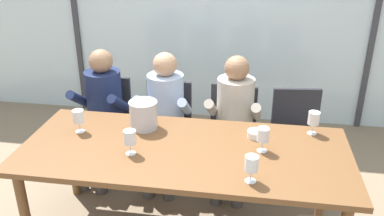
{
  "coord_description": "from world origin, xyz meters",
  "views": [
    {
      "loc": [
        0.44,
        -2.44,
        2.19
      ],
      "look_at": [
        0.0,
        0.35,
        0.92
      ],
      "focal_mm": 38.46,
      "sensor_mm": 36.0,
      "label": 1
    }
  ],
  "objects_px": {
    "person_pale_blue_shirt": "(164,111)",
    "wine_glass_spare_empty": "(78,117)",
    "chair_left_of_center": "(167,122)",
    "chair_center": "(231,127)",
    "wine_glass_by_right_taster": "(314,119)",
    "wine_glass_near_bucket": "(252,165)",
    "person_navy_polo": "(101,107)",
    "chair_near_curtain": "(107,117)",
    "chair_right_of_center": "(296,132)",
    "dining_table": "(184,157)",
    "ice_bucket_primary": "(144,114)",
    "person_beige_jumper": "(234,116)",
    "tasting_bowl": "(256,134)",
    "wine_glass_center_pour": "(263,136)",
    "wine_glass_by_left_taster": "(130,138)"
  },
  "relations": [
    {
      "from": "chair_near_curtain",
      "to": "wine_glass_center_pour",
      "type": "bearing_deg",
      "value": -31.43
    },
    {
      "from": "chair_left_of_center",
      "to": "person_navy_polo",
      "type": "distance_m",
      "value": 0.61
    },
    {
      "from": "person_pale_blue_shirt",
      "to": "wine_glass_spare_empty",
      "type": "height_order",
      "value": "person_pale_blue_shirt"
    },
    {
      "from": "chair_right_of_center",
      "to": "wine_glass_by_left_taster",
      "type": "xyz_separation_m",
      "value": [
        -1.19,
        -1.02,
        0.38
      ]
    },
    {
      "from": "tasting_bowl",
      "to": "person_beige_jumper",
      "type": "bearing_deg",
      "value": 110.05
    },
    {
      "from": "wine_glass_by_left_taster",
      "to": "wine_glass_spare_empty",
      "type": "xyz_separation_m",
      "value": [
        -0.47,
        0.25,
        0.0
      ]
    },
    {
      "from": "dining_table",
      "to": "person_navy_polo",
      "type": "bearing_deg",
      "value": 139.57
    },
    {
      "from": "chair_left_of_center",
      "to": "tasting_bowl",
      "type": "bearing_deg",
      "value": -36.87
    },
    {
      "from": "chair_center",
      "to": "person_pale_blue_shirt",
      "type": "relative_size",
      "value": 0.73
    },
    {
      "from": "person_beige_jumper",
      "to": "ice_bucket_primary",
      "type": "bearing_deg",
      "value": -139.97
    },
    {
      "from": "ice_bucket_primary",
      "to": "tasting_bowl",
      "type": "bearing_deg",
      "value": -1.37
    },
    {
      "from": "person_pale_blue_shirt",
      "to": "tasting_bowl",
      "type": "height_order",
      "value": "person_pale_blue_shirt"
    },
    {
      "from": "person_navy_polo",
      "to": "wine_glass_spare_empty",
      "type": "bearing_deg",
      "value": -78.56
    },
    {
      "from": "wine_glass_near_bucket",
      "to": "wine_glass_by_right_taster",
      "type": "xyz_separation_m",
      "value": [
        0.43,
        0.69,
        0.0
      ]
    },
    {
      "from": "wine_glass_by_right_taster",
      "to": "wine_glass_by_left_taster",
      "type": "bearing_deg",
      "value": -158.38
    },
    {
      "from": "person_pale_blue_shirt",
      "to": "wine_glass_spare_empty",
      "type": "xyz_separation_m",
      "value": [
        -0.5,
        -0.63,
        0.2
      ]
    },
    {
      "from": "person_beige_jumper",
      "to": "wine_glass_by_left_taster",
      "type": "relative_size",
      "value": 6.85
    },
    {
      "from": "chair_near_curtain",
      "to": "chair_left_of_center",
      "type": "xyz_separation_m",
      "value": [
        0.58,
        -0.02,
        0.0
      ]
    },
    {
      "from": "wine_glass_by_left_taster",
      "to": "ice_bucket_primary",
      "type": "bearing_deg",
      "value": 91.82
    },
    {
      "from": "wine_glass_spare_empty",
      "to": "chair_center",
      "type": "bearing_deg",
      "value": 34.94
    },
    {
      "from": "dining_table",
      "to": "ice_bucket_primary",
      "type": "height_order",
      "value": "ice_bucket_primary"
    },
    {
      "from": "dining_table",
      "to": "wine_glass_by_right_taster",
      "type": "bearing_deg",
      "value": 22.11
    },
    {
      "from": "person_pale_blue_shirt",
      "to": "wine_glass_near_bucket",
      "type": "distance_m",
      "value": 1.35
    },
    {
      "from": "chair_center",
      "to": "wine_glass_center_pour",
      "type": "xyz_separation_m",
      "value": [
        0.26,
        -0.83,
        0.38
      ]
    },
    {
      "from": "wine_glass_by_left_taster",
      "to": "tasting_bowl",
      "type": "bearing_deg",
      "value": 24.05
    },
    {
      "from": "chair_center",
      "to": "wine_glass_by_left_taster",
      "type": "height_order",
      "value": "wine_glass_by_left_taster"
    },
    {
      "from": "wine_glass_by_right_taster",
      "to": "wine_glass_near_bucket",
      "type": "bearing_deg",
      "value": -121.89
    },
    {
      "from": "chair_center",
      "to": "chair_right_of_center",
      "type": "bearing_deg",
      "value": 6.53
    },
    {
      "from": "person_navy_polo",
      "to": "tasting_bowl",
      "type": "bearing_deg",
      "value": -16.21
    },
    {
      "from": "person_beige_jumper",
      "to": "tasting_bowl",
      "type": "distance_m",
      "value": 0.56
    },
    {
      "from": "ice_bucket_primary",
      "to": "wine_glass_center_pour",
      "type": "relative_size",
      "value": 1.25
    },
    {
      "from": "dining_table",
      "to": "chair_center",
      "type": "distance_m",
      "value": 0.94
    },
    {
      "from": "chair_near_curtain",
      "to": "chair_right_of_center",
      "type": "xyz_separation_m",
      "value": [
        1.75,
        -0.03,
        0.0
      ]
    },
    {
      "from": "person_navy_polo",
      "to": "tasting_bowl",
      "type": "height_order",
      "value": "person_navy_polo"
    },
    {
      "from": "chair_near_curtain",
      "to": "wine_glass_by_left_taster",
      "type": "xyz_separation_m",
      "value": [
        0.56,
        -1.05,
        0.38
      ]
    },
    {
      "from": "person_navy_polo",
      "to": "chair_left_of_center",
      "type": "bearing_deg",
      "value": 18.53
    },
    {
      "from": "person_beige_jumper",
      "to": "wine_glass_near_bucket",
      "type": "relative_size",
      "value": 6.85
    },
    {
      "from": "tasting_bowl",
      "to": "wine_glass_by_right_taster",
      "type": "distance_m",
      "value": 0.44
    },
    {
      "from": "chair_left_of_center",
      "to": "wine_glass_spare_empty",
      "type": "distance_m",
      "value": 0.99
    },
    {
      "from": "wine_glass_by_right_taster",
      "to": "chair_left_of_center",
      "type": "bearing_deg",
      "value": 156.2
    },
    {
      "from": "chair_near_curtain",
      "to": "wine_glass_by_right_taster",
      "type": "distance_m",
      "value": 1.93
    },
    {
      "from": "person_navy_polo",
      "to": "person_pale_blue_shirt",
      "type": "xyz_separation_m",
      "value": [
        0.58,
        -0.0,
        0.0
      ]
    },
    {
      "from": "chair_left_of_center",
      "to": "dining_table",
      "type": "bearing_deg",
      "value": -68.02
    },
    {
      "from": "wine_glass_by_left_taster",
      "to": "dining_table",
      "type": "bearing_deg",
      "value": 20.3
    },
    {
      "from": "chair_left_of_center",
      "to": "person_navy_polo",
      "type": "height_order",
      "value": "person_navy_polo"
    },
    {
      "from": "chair_near_curtain",
      "to": "person_beige_jumper",
      "type": "relative_size",
      "value": 0.73
    },
    {
      "from": "chair_near_curtain",
      "to": "chair_right_of_center",
      "type": "bearing_deg",
      "value": -1.27
    },
    {
      "from": "chair_left_of_center",
      "to": "wine_glass_by_left_taster",
      "type": "xyz_separation_m",
      "value": [
        -0.02,
        -1.03,
        0.38
      ]
    },
    {
      "from": "chair_left_of_center",
      "to": "chair_right_of_center",
      "type": "distance_m",
      "value": 1.17
    },
    {
      "from": "tasting_bowl",
      "to": "wine_glass_near_bucket",
      "type": "bearing_deg",
      "value": -92.12
    }
  ]
}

